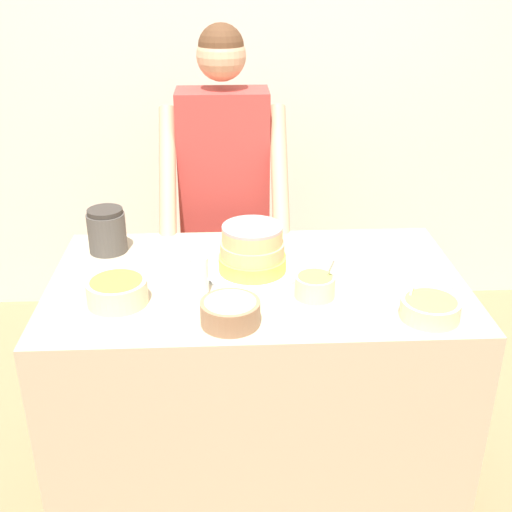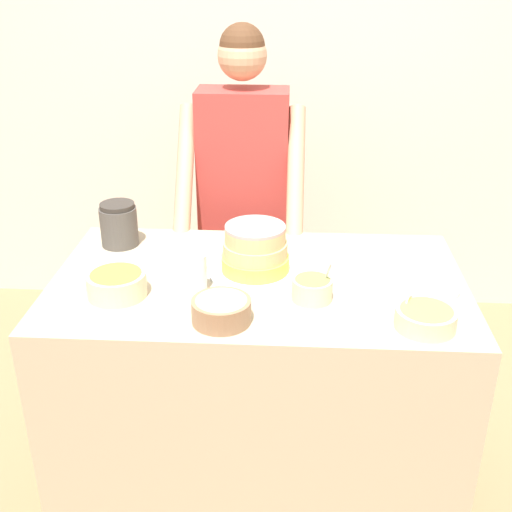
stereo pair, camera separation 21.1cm
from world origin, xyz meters
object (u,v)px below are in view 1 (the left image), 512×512
frosting_bowl_yellow (430,308)px  stoneware_jar (107,231)px  cake (252,252)px  ceramic_plate (419,278)px  person_baker (224,183)px  drinking_glass (199,276)px  frosting_bowl_pink (230,311)px  frosting_bowl_orange (117,291)px  frosting_bowl_olive (315,285)px

frosting_bowl_yellow → stoneware_jar: size_ratio=1.14×
cake → ceramic_plate: bearing=-8.5°
person_baker → drinking_glass: person_baker is taller
frosting_bowl_pink → stoneware_jar: (-0.45, 0.54, 0.04)m
frosting_bowl_orange → drinking_glass: size_ratio=1.47×
frosting_bowl_olive → drinking_glass: 0.37m
frosting_bowl_olive → cake: bearing=137.1°
person_baker → cake: size_ratio=5.04×
person_baker → frosting_bowl_yellow: person_baker is taller
person_baker → frosting_bowl_olive: size_ratio=11.63×
person_baker → frosting_bowl_orange: bearing=-112.0°
cake → frosting_bowl_pink: cake is taller
person_baker → stoneware_jar: (-0.43, -0.45, -0.02)m
cake → frosting_bowl_olive: bearing=-42.9°
drinking_glass → frosting_bowl_yellow: bearing=-14.8°
cake → drinking_glass: bearing=-140.5°
stoneware_jar → ceramic_plate: bearing=-14.8°
cake → frosting_bowl_orange: cake is taller
frosting_bowl_yellow → stoneware_jar: 1.18m
frosting_bowl_yellow → drinking_glass: bearing=165.2°
stoneware_jar → frosting_bowl_olive: bearing=-28.0°
frosting_bowl_olive → stoneware_jar: (-0.72, 0.38, 0.04)m
frosting_bowl_orange → frosting_bowl_olive: bearing=1.1°
ceramic_plate → stoneware_jar: bearing=165.2°
frosting_bowl_orange → stoneware_jar: 0.41m
person_baker → frosting_bowl_pink: person_baker is taller
person_baker → frosting_bowl_olive: bearing=-71.1°
frosting_bowl_yellow → frosting_bowl_olive: size_ratio=1.33×
frosting_bowl_yellow → frosting_bowl_pink: bearing=-179.7°
stoneware_jar → frosting_bowl_orange: bearing=-77.0°
person_baker → frosting_bowl_orange: person_baker is taller
ceramic_plate → stoneware_jar: (-1.09, 0.29, 0.08)m
cake → frosting_bowl_pink: (-0.08, -0.34, -0.04)m
cake → stoneware_jar: bearing=158.9°
person_baker → cake: (0.09, -0.66, -0.03)m
cake → frosting_bowl_yellow: (0.53, -0.33, -0.04)m
person_baker → cake: 0.67m
stoneware_jar → drinking_glass: bearing=-45.2°
frosting_bowl_orange → ceramic_plate: (1.00, 0.11, -0.04)m
frosting_bowl_olive → stoneware_jar: stoneware_jar is taller
frosting_bowl_pink → ceramic_plate: bearing=21.2°
cake → frosting_bowl_orange: 0.48m
frosting_bowl_orange → frosting_bowl_pink: 0.38m
person_baker → frosting_bowl_pink: (0.01, -0.99, -0.07)m
frosting_bowl_olive → drinking_glass: size_ratio=1.09×
ceramic_plate → stoneware_jar: stoneware_jar is taller
drinking_glass → frosting_bowl_pink: bearing=-62.5°
person_baker → drinking_glass: (-0.09, -0.81, -0.04)m
cake → stoneware_jar: 0.57m
cake → frosting_bowl_orange: size_ratio=1.72×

